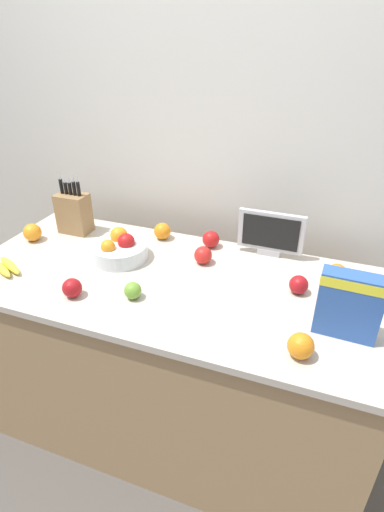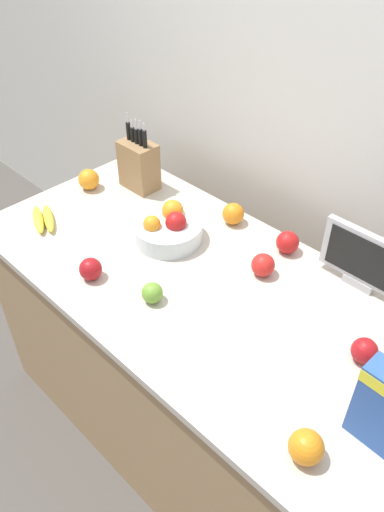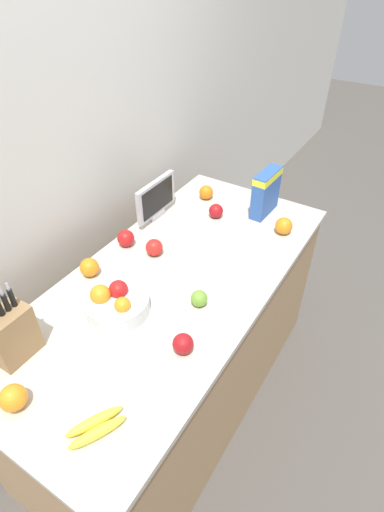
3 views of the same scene
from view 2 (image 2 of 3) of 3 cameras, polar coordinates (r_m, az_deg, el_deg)
ground_plane at (r=2.41m, az=1.41°, el=-19.40°), size 14.00×14.00×0.00m
wall_back at (r=1.91m, az=15.61°, el=14.67°), size 9.00×0.06×2.60m
counter at (r=2.03m, az=1.61°, el=-12.76°), size 1.81×0.83×0.91m
knife_block at (r=2.14m, az=-6.10°, el=10.34°), size 0.16×0.11×0.32m
small_monitor at (r=1.70m, az=19.14°, el=-0.39°), size 0.30×0.03×0.22m
fruit_bowl at (r=1.86m, az=-2.72°, el=3.19°), size 0.26×0.26×0.13m
banana_bunch at (r=2.04m, az=-16.62°, el=4.10°), size 0.21×0.15×0.04m
apple_rear at (r=1.62m, az=-4.57°, el=-4.22°), size 0.07×0.07×0.07m
apple_front at (r=1.53m, az=19.11°, el=-10.20°), size 0.08×0.08×0.08m
apple_leftmost at (r=1.83m, az=10.86°, el=1.55°), size 0.08×0.08×0.08m
apple_rightmost at (r=1.72m, az=-11.51°, el=-1.47°), size 0.08×0.08×0.08m
apple_near_bananas at (r=1.72m, az=8.12°, el=-1.03°), size 0.08×0.08×0.08m
orange_mid_left at (r=1.30m, az=12.91°, el=-20.50°), size 0.09×0.09×0.09m
orange_mid_right at (r=1.95m, az=4.73°, el=4.83°), size 0.09×0.09×0.09m
orange_by_cereal at (r=2.20m, az=-11.71°, el=8.56°), size 0.09×0.09×0.09m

